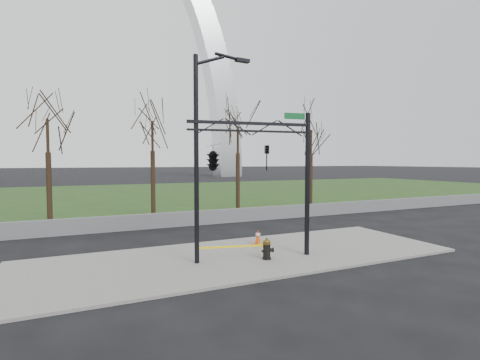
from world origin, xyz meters
name	(u,v)px	position (x,y,z in m)	size (l,w,h in m)	color
ground	(244,257)	(0.00, 0.00, 0.00)	(500.00, 500.00, 0.00)	black
sidewalk	(244,256)	(0.00, 0.00, 0.05)	(18.00, 6.00, 0.10)	slate
grass_strip	(138,195)	(0.00, 30.00, 0.03)	(120.00, 40.00, 0.06)	#253A15
guardrail	(190,218)	(0.00, 8.00, 0.45)	(60.00, 0.30, 0.90)	#59595B
gateway_arch	(107,38)	(0.00, 75.00, 32.50)	(66.00, 6.00, 65.00)	silver
tree_row	(104,161)	(-4.68, 12.00, 4.06)	(36.63, 4.00, 8.13)	black
fire_hydrant	(267,249)	(0.59, -0.95, 0.50)	(0.54, 0.35, 0.87)	black
traffic_cone	(258,237)	(1.36, 1.34, 0.46)	(0.43, 0.43, 0.71)	#F0460C
street_light	(202,143)	(-1.89, -0.27, 4.69)	(2.39, 0.38, 8.21)	black
traffic_signal_mast	(232,158)	(-0.74, -0.54, 4.15)	(5.06, 2.53, 6.00)	black
caution_tape	(247,247)	(0.04, -0.24, 0.50)	(3.48, 2.29, 0.44)	yellow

